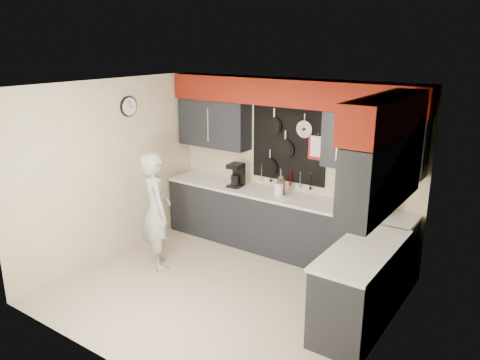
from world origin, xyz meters
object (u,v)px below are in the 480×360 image
Objects in this scene: coffee_maker at (237,174)px; microwave at (357,202)px; knife_block at (281,187)px; person at (157,211)px; utensil_crock at (279,189)px.

microwave is at bearing -5.02° from coffee_maker.
microwave is at bearing -20.41° from knife_block.
coffee_maker reaches higher than microwave.
person is (-1.18, -1.39, -0.20)m from knife_block.
person is (-0.41, -1.35, -0.28)m from coffee_maker.
microwave is 0.31× the size of person.
microwave reaches higher than knife_block.
knife_block is 1.27× the size of utensil_crock.
microwave is 1.19m from knife_block.
person reaches higher than knife_block.
person is at bearing -168.74° from microwave.
microwave is at bearing -118.17° from person.
knife_block is at bearing 159.34° from microwave.
coffee_maker reaches higher than utensil_crock.
microwave is 2.27× the size of knife_block.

